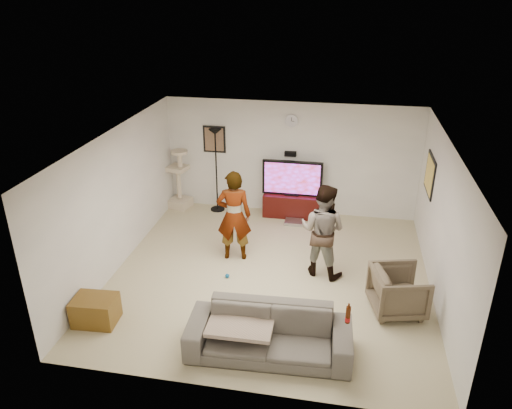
% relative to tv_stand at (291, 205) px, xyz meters
% --- Properties ---
extents(floor, '(5.50, 5.50, 0.02)m').
position_rel_tv_stand_xyz_m(floor, '(-0.08, -2.50, -0.27)').
color(floor, tan).
rests_on(floor, ground).
extents(ceiling, '(5.50, 5.50, 0.02)m').
position_rel_tv_stand_xyz_m(ceiling, '(-0.08, -2.50, 2.25)').
color(ceiling, white).
rests_on(ceiling, wall_back).
extents(wall_back, '(5.50, 0.04, 2.50)m').
position_rel_tv_stand_xyz_m(wall_back, '(-0.08, 0.25, 0.99)').
color(wall_back, silver).
rests_on(wall_back, floor).
extents(wall_front, '(5.50, 0.04, 2.50)m').
position_rel_tv_stand_xyz_m(wall_front, '(-0.08, -5.25, 0.99)').
color(wall_front, silver).
rests_on(wall_front, floor).
extents(wall_left, '(0.04, 5.50, 2.50)m').
position_rel_tv_stand_xyz_m(wall_left, '(-2.83, -2.50, 0.99)').
color(wall_left, silver).
rests_on(wall_left, floor).
extents(wall_right, '(0.04, 5.50, 2.50)m').
position_rel_tv_stand_xyz_m(wall_right, '(2.67, -2.50, 0.99)').
color(wall_right, silver).
rests_on(wall_right, floor).
extents(wall_clock, '(0.26, 0.04, 0.26)m').
position_rel_tv_stand_xyz_m(wall_clock, '(-0.08, 0.22, 1.84)').
color(wall_clock, white).
rests_on(wall_clock, wall_back).
extents(wall_speaker, '(0.25, 0.10, 0.10)m').
position_rel_tv_stand_xyz_m(wall_speaker, '(-0.08, 0.19, 1.12)').
color(wall_speaker, black).
rests_on(wall_speaker, wall_back).
extents(picture_back, '(0.42, 0.03, 0.52)m').
position_rel_tv_stand_xyz_m(picture_back, '(-1.78, 0.23, 1.34)').
color(picture_back, brown).
rests_on(picture_back, wall_back).
extents(picture_right, '(0.03, 0.78, 0.62)m').
position_rel_tv_stand_xyz_m(picture_right, '(2.65, -0.90, 1.24)').
color(picture_right, '#E3BD4E').
rests_on(picture_right, wall_right).
extents(tv_stand, '(1.23, 0.45, 0.51)m').
position_rel_tv_stand_xyz_m(tv_stand, '(0.00, 0.00, 0.00)').
color(tv_stand, '#320907').
rests_on(tv_stand, floor).
extents(console_box, '(0.40, 0.30, 0.07)m').
position_rel_tv_stand_xyz_m(console_box, '(0.11, -0.40, -0.22)').
color(console_box, '#AFAFB8').
rests_on(console_box, floor).
extents(tv, '(1.30, 0.08, 0.77)m').
position_rel_tv_stand_xyz_m(tv, '(-0.00, 0.00, 0.64)').
color(tv, black).
rests_on(tv, tv_stand).
extents(tv_screen, '(1.20, 0.01, 0.68)m').
position_rel_tv_stand_xyz_m(tv_screen, '(-0.00, -0.04, 0.64)').
color(tv_screen, '#9135E2').
rests_on(tv_screen, tv).
extents(floor_lamp, '(0.32, 0.32, 1.89)m').
position_rel_tv_stand_xyz_m(floor_lamp, '(-1.70, 0.00, 0.69)').
color(floor_lamp, black).
rests_on(floor_lamp, floor).
extents(cat_tree, '(0.54, 0.54, 1.40)m').
position_rel_tv_stand_xyz_m(cat_tree, '(-2.59, -0.00, 0.44)').
color(cat_tree, beige).
rests_on(cat_tree, floor).
extents(person_left, '(0.69, 0.52, 1.74)m').
position_rel_tv_stand_xyz_m(person_left, '(-0.83, -2.01, 0.61)').
color(person_left, gray).
rests_on(person_left, floor).
extents(person_right, '(0.98, 0.87, 1.69)m').
position_rel_tv_stand_xyz_m(person_right, '(0.79, -2.25, 0.59)').
color(person_right, '#3F478B').
rests_on(person_right, floor).
extents(sofa, '(2.31, 0.99, 0.66)m').
position_rel_tv_stand_xyz_m(sofa, '(0.22, -4.48, 0.08)').
color(sofa, '#565149').
rests_on(sofa, floor).
extents(throw_blanket, '(0.91, 0.71, 0.06)m').
position_rel_tv_stand_xyz_m(throw_blanket, '(-0.17, -4.48, 0.19)').
color(throw_blanket, tan).
rests_on(throw_blanket, sofa).
extents(beer_bottle, '(0.06, 0.06, 0.25)m').
position_rel_tv_stand_xyz_m(beer_bottle, '(1.26, -4.48, 0.53)').
color(beer_bottle, '#451905').
rests_on(beer_bottle, sofa).
extents(armchair, '(0.97, 0.95, 0.73)m').
position_rel_tv_stand_xyz_m(armchair, '(2.05, -3.16, 0.11)').
color(armchair, brown).
rests_on(armchair, floor).
extents(side_table, '(0.67, 0.52, 0.43)m').
position_rel_tv_stand_xyz_m(side_table, '(-2.48, -4.29, -0.04)').
color(side_table, brown).
rests_on(side_table, floor).
extents(toy_ball, '(0.08, 0.08, 0.08)m').
position_rel_tv_stand_xyz_m(toy_ball, '(-0.80, -2.73, -0.22)').
color(toy_ball, '#0D4F84').
rests_on(toy_ball, floor).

